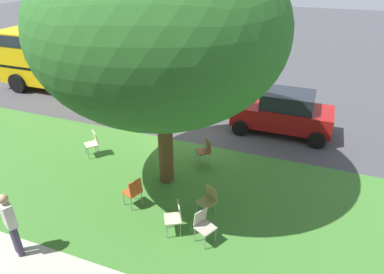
{
  "coord_description": "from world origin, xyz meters",
  "views": [
    {
      "loc": [
        -4.08,
        10.5,
        6.15
      ],
      "look_at": [
        -0.7,
        1.64,
        1.07
      ],
      "focal_mm": 31.9,
      "sensor_mm": 36.0,
      "label": 1
    }
  ],
  "objects": [
    {
      "name": "ground",
      "position": [
        0.0,
        0.0,
        0.0
      ],
      "size": [
        80.0,
        80.0,
        0.0
      ],
      "primitive_type": "plane",
      "color": "#424247"
    },
    {
      "name": "grass_verge",
      "position": [
        0.0,
        3.2,
        0.0
      ],
      "size": [
        48.0,
        6.0,
        0.01
      ],
      "primitive_type": "cube",
      "color": "#3D752D",
      "rests_on": "ground"
    },
    {
      "name": "street_tree",
      "position": [
        -0.26,
        2.65,
        4.48
      ],
      "size": [
        6.4,
        6.4,
        6.86
      ],
      "color": "brown",
      "rests_on": "ground"
    },
    {
      "name": "chair_0",
      "position": [
        -1.03,
        1.29,
        0.52
      ],
      "size": [
        0.59,
        0.58,
        0.88
      ],
      "color": "brown",
      "rests_on": "ground"
    },
    {
      "name": "chair_1",
      "position": [
        2.71,
        2.2,
        0.52
      ],
      "size": [
        0.58,
        0.59,
        0.88
      ],
      "color": "beige",
      "rests_on": "ground"
    },
    {
      "name": "chair_2",
      "position": [
        -1.95,
        3.72,
        0.52
      ],
      "size": [
        0.56,
        0.57,
        0.88
      ],
      "color": "olive",
      "rests_on": "ground"
    },
    {
      "name": "chair_3",
      "position": [
        -1.41,
        4.64,
        0.52
      ],
      "size": [
        0.57,
        0.56,
        0.88
      ],
      "color": "beige",
      "rests_on": "ground"
    },
    {
      "name": "chair_4",
      "position": [
        -2.14,
        4.66,
        0.52
      ],
      "size": [
        0.56,
        0.56,
        0.88
      ],
      "color": "#ADA393",
      "rests_on": "ground"
    },
    {
      "name": "chair_5",
      "position": [
        0.05,
        4.11,
        0.52
      ],
      "size": [
        0.55,
        0.54,
        0.88
      ],
      "color": "#C64C1E",
      "rests_on": "ground"
    },
    {
      "name": "parked_car",
      "position": [
        -3.09,
        -1.92,
        0.84
      ],
      "size": [
        3.7,
        1.92,
        1.65
      ],
      "color": "maroon",
      "rests_on": "ground"
    },
    {
      "name": "school_bus",
      "position": [
        5.89,
        -2.89,
        1.76
      ],
      "size": [
        10.4,
        2.8,
        2.88
      ],
      "color": "yellow",
      "rests_on": "ground"
    },
    {
      "name": "pedestrian_0",
      "position": [
        1.72,
        6.56,
        0.93
      ],
      "size": [
        0.41,
        0.33,
        1.69
      ],
      "color": "#3F3851",
      "rests_on": "ground"
    }
  ]
}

